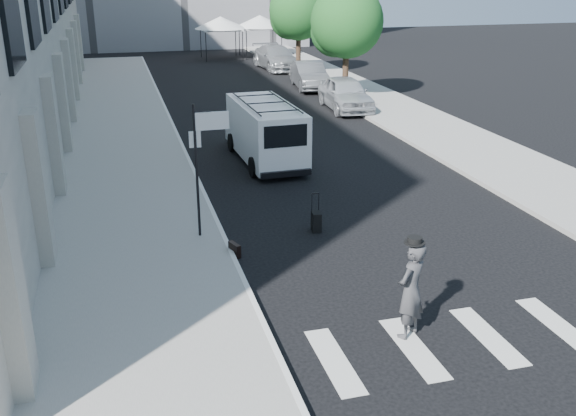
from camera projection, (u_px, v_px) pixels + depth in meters
ground at (332, 282)px, 14.77m from camera, size 120.00×120.00×0.00m
sidewalk_left at (122, 130)px, 28.13m from camera, size 4.50×48.00×0.15m
sidewalk_right at (369, 98)px, 35.01m from camera, size 4.00×56.00×0.15m
sign_pole at (205, 143)px, 16.14m from camera, size 1.03×0.07×3.50m
tree_near at (344, 24)px, 33.40m from camera, size 3.80×3.83×6.03m
tree_far at (296, 13)px, 41.51m from camera, size 3.80×3.83×6.03m
tent_left at (221, 23)px, 49.07m from camera, size 4.00×4.00×3.20m
tent_right at (260, 22)px, 50.32m from camera, size 4.00×4.00×3.20m
businessman at (411, 290)px, 12.30m from camera, size 0.87×0.81×1.99m
briefcase at (235, 250)px, 16.05m from camera, size 0.26×0.46×0.34m
suitcase at (316, 221)px, 17.52m from camera, size 0.27×0.40×1.05m
cargo_van at (264, 131)px, 23.65m from camera, size 2.14×5.71×2.14m
parked_car_a at (345, 93)px, 32.17m from camera, size 2.23×4.94×1.64m
parked_car_b at (309, 75)px, 37.75m from camera, size 2.14×4.84×1.54m
parked_car_c at (276, 58)px, 44.82m from camera, size 2.59×5.65×1.60m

